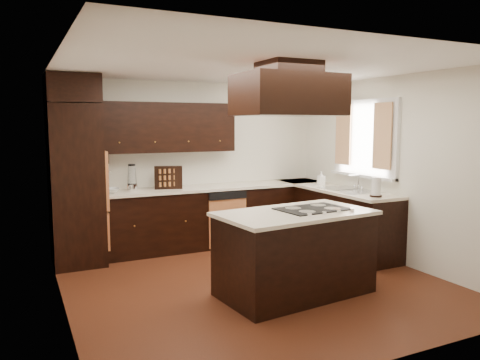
# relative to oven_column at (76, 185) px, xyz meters

# --- Properties ---
(floor) EXTENTS (4.20, 4.20, 0.02)m
(floor) POSITION_rel_oven_column_xyz_m (1.78, -1.71, -1.07)
(floor) COLOR #632D17
(floor) RESTS_ON ground
(ceiling) EXTENTS (4.20, 4.20, 0.02)m
(ceiling) POSITION_rel_oven_column_xyz_m (1.78, -1.71, 1.45)
(ceiling) COLOR white
(ceiling) RESTS_ON ground
(wall_back) EXTENTS (4.20, 0.02, 2.50)m
(wall_back) POSITION_rel_oven_column_xyz_m (1.78, 0.40, 0.19)
(wall_back) COLOR silver
(wall_back) RESTS_ON ground
(wall_front) EXTENTS (4.20, 0.02, 2.50)m
(wall_front) POSITION_rel_oven_column_xyz_m (1.78, -3.81, 0.19)
(wall_front) COLOR silver
(wall_front) RESTS_ON ground
(wall_left) EXTENTS (0.02, 4.20, 2.50)m
(wall_left) POSITION_rel_oven_column_xyz_m (-0.33, -1.71, 0.19)
(wall_left) COLOR silver
(wall_left) RESTS_ON ground
(wall_right) EXTENTS (0.02, 4.20, 2.50)m
(wall_right) POSITION_rel_oven_column_xyz_m (3.88, -1.71, 0.19)
(wall_right) COLOR silver
(wall_right) RESTS_ON ground
(oven_column) EXTENTS (0.65, 0.75, 2.12)m
(oven_column) POSITION_rel_oven_column_xyz_m (0.00, 0.00, 0.00)
(oven_column) COLOR black
(oven_column) RESTS_ON floor
(wall_oven_face) EXTENTS (0.05, 0.62, 0.78)m
(wall_oven_face) POSITION_rel_oven_column_xyz_m (0.35, 0.00, 0.06)
(wall_oven_face) COLOR #DA7F46
(wall_oven_face) RESTS_ON oven_column
(base_cabinets_back) EXTENTS (2.93, 0.60, 0.88)m
(base_cabinets_back) POSITION_rel_oven_column_xyz_m (1.81, 0.09, -0.62)
(base_cabinets_back) COLOR black
(base_cabinets_back) RESTS_ON floor
(base_cabinets_right) EXTENTS (0.60, 2.40, 0.88)m
(base_cabinets_right) POSITION_rel_oven_column_xyz_m (3.58, -0.80, -0.62)
(base_cabinets_right) COLOR black
(base_cabinets_right) RESTS_ON floor
(countertop_back) EXTENTS (2.93, 0.63, 0.04)m
(countertop_back) POSITION_rel_oven_column_xyz_m (1.81, 0.08, -0.16)
(countertop_back) COLOR beige
(countertop_back) RESTS_ON base_cabinets_back
(countertop_right) EXTENTS (0.63, 2.40, 0.04)m
(countertop_right) POSITION_rel_oven_column_xyz_m (3.56, -0.80, -0.16)
(countertop_right) COLOR beige
(countertop_right) RESTS_ON base_cabinets_right
(upper_cabinets) EXTENTS (2.00, 0.34, 0.72)m
(upper_cabinets) POSITION_rel_oven_column_xyz_m (1.34, 0.23, 0.75)
(upper_cabinets) COLOR black
(upper_cabinets) RESTS_ON wall_back
(dishwasher_front) EXTENTS (0.60, 0.05, 0.72)m
(dishwasher_front) POSITION_rel_oven_column_xyz_m (2.10, -0.20, -0.66)
(dishwasher_front) COLOR #DA7F46
(dishwasher_front) RESTS_ON floor
(window_frame) EXTENTS (0.06, 1.32, 1.12)m
(window_frame) POSITION_rel_oven_column_xyz_m (3.85, -1.16, 0.59)
(window_frame) COLOR white
(window_frame) RESTS_ON wall_right
(window_pane) EXTENTS (0.00, 1.20, 1.00)m
(window_pane) POSITION_rel_oven_column_xyz_m (3.87, -1.16, 0.59)
(window_pane) COLOR white
(window_pane) RESTS_ON wall_right
(curtain_left) EXTENTS (0.02, 0.34, 0.90)m
(curtain_left) POSITION_rel_oven_column_xyz_m (3.79, -1.57, 0.64)
(curtain_left) COLOR #FFE5B9
(curtain_left) RESTS_ON wall_right
(curtain_right) EXTENTS (0.02, 0.34, 0.90)m
(curtain_right) POSITION_rel_oven_column_xyz_m (3.79, -0.74, 0.64)
(curtain_right) COLOR #FFE5B9
(curtain_right) RESTS_ON wall_right
(sink_rim) EXTENTS (0.52, 0.84, 0.01)m
(sink_rim) POSITION_rel_oven_column_xyz_m (3.58, -1.16, -0.14)
(sink_rim) COLOR silver
(sink_rim) RESTS_ON countertop_right
(island) EXTENTS (1.70, 1.04, 0.88)m
(island) POSITION_rel_oven_column_xyz_m (2.00, -2.22, -0.62)
(island) COLOR black
(island) RESTS_ON floor
(island_top) EXTENTS (1.76, 1.11, 0.04)m
(island_top) POSITION_rel_oven_column_xyz_m (2.00, -2.22, -0.16)
(island_top) COLOR beige
(island_top) RESTS_ON island
(cooktop) EXTENTS (0.81, 0.58, 0.01)m
(cooktop) POSITION_rel_oven_column_xyz_m (2.25, -2.19, -0.13)
(cooktop) COLOR black
(cooktop) RESTS_ON island_top
(range_hood) EXTENTS (1.05, 0.72, 0.42)m
(range_hood) POSITION_rel_oven_column_xyz_m (1.88, -2.25, 1.10)
(range_hood) COLOR black
(range_hood) RESTS_ON ceiling
(hood_duct) EXTENTS (0.55, 0.50, 0.13)m
(hood_duct) POSITION_rel_oven_column_xyz_m (1.88, -2.25, 1.38)
(hood_duct) COLOR black
(hood_duct) RESTS_ON ceiling
(blender_base) EXTENTS (0.15, 0.15, 0.10)m
(blender_base) POSITION_rel_oven_column_xyz_m (0.76, 0.10, -0.09)
(blender_base) COLOR silver
(blender_base) RESTS_ON countertop_back
(blender_pitcher) EXTENTS (0.13, 0.13, 0.26)m
(blender_pitcher) POSITION_rel_oven_column_xyz_m (0.76, 0.10, 0.09)
(blender_pitcher) COLOR silver
(blender_pitcher) RESTS_ON blender_base
(spice_rack) EXTENTS (0.41, 0.21, 0.33)m
(spice_rack) POSITION_rel_oven_column_xyz_m (1.29, 0.10, 0.03)
(spice_rack) COLOR black
(spice_rack) RESTS_ON countertop_back
(mixing_bowl) EXTENTS (0.30, 0.30, 0.07)m
(mixing_bowl) POSITION_rel_oven_column_xyz_m (0.44, 0.04, -0.11)
(mixing_bowl) COLOR white
(mixing_bowl) RESTS_ON countertop_back
(soap_bottle) EXTENTS (0.10, 0.10, 0.21)m
(soap_bottle) POSITION_rel_oven_column_xyz_m (3.56, -0.51, -0.03)
(soap_bottle) COLOR white
(soap_bottle) RESTS_ON countertop_right
(paper_towel) EXTENTS (0.12, 0.12, 0.26)m
(paper_towel) POSITION_rel_oven_column_xyz_m (3.50, -1.81, -0.01)
(paper_towel) COLOR white
(paper_towel) RESTS_ON countertop_right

